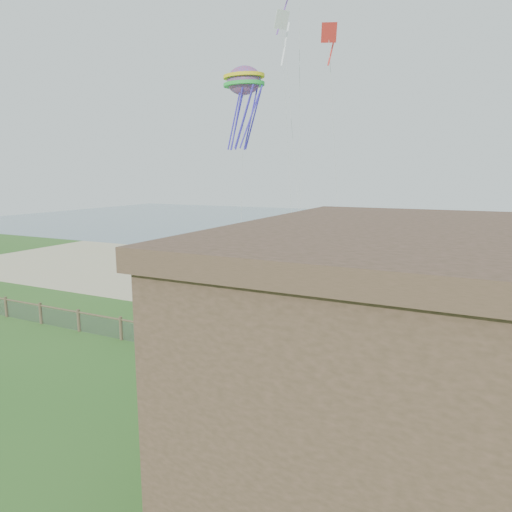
# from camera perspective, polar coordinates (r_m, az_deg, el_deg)

# --- Properties ---
(ground) EXTENTS (160.00, 160.00, 0.00)m
(ground) POSITION_cam_1_polar(r_m,az_deg,el_deg) (17.44, -14.96, -19.35)
(ground) COLOR #2D5F20
(ground) RESTS_ON ground
(sand_beach) EXTENTS (72.00, 20.00, 0.02)m
(sand_beach) POSITION_cam_1_polar(r_m,az_deg,el_deg) (35.86, 8.62, -3.71)
(sand_beach) COLOR #C7B88F
(sand_beach) RESTS_ON ground
(ocean) EXTENTS (160.00, 68.00, 0.02)m
(ocean) POSITION_cam_1_polar(r_m,az_deg,el_deg) (78.45, 18.29, 3.35)
(ocean) COLOR slate
(ocean) RESTS_ON ground
(chainlink_fence) EXTENTS (36.20, 0.20, 1.25)m
(chainlink_fence) POSITION_cam_1_polar(r_m,az_deg,el_deg) (21.61, -4.41, -11.47)
(chainlink_fence) COLOR #4A3B2A
(chainlink_fence) RESTS_ON ground
(picnic_table) EXTENTS (2.02, 1.74, 0.73)m
(picnic_table) POSITION_cam_1_polar(r_m,az_deg,el_deg) (18.83, 3.21, -15.45)
(picnic_table) COLOR brown
(picnic_table) RESTS_ON ground
(octopus_kite) EXTENTS (3.46, 2.92, 6.06)m
(octopus_kite) POSITION_cam_1_polar(r_m,az_deg,el_deg) (32.39, -1.52, 18.37)
(octopus_kite) COLOR red
(kite_white) EXTENTS (2.01, 1.89, 2.65)m
(kite_white) POSITION_cam_1_polar(r_m,az_deg,el_deg) (30.68, 3.22, 26.03)
(kite_white) COLOR white
(kite_purple) EXTENTS (1.86, 2.27, 3.14)m
(kite_purple) POSITION_cam_1_polar(r_m,az_deg,el_deg) (36.59, 3.09, 29.24)
(kite_purple) COLOR purple
(kite_red) EXTENTS (1.57, 1.78, 2.11)m
(kite_red) POSITION_cam_1_polar(r_m,az_deg,el_deg) (29.81, 9.09, 25.02)
(kite_red) COLOR red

